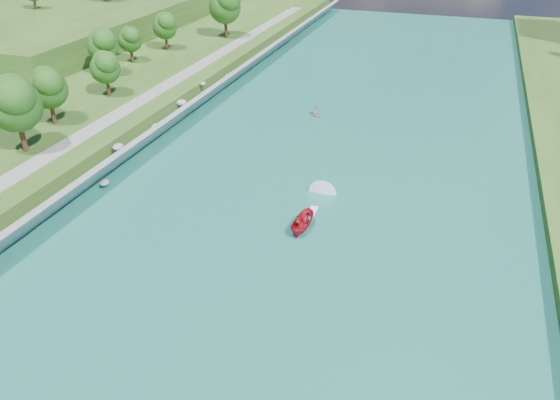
% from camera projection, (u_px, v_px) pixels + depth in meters
% --- Properties ---
extents(ground, '(260.00, 260.00, 0.00)m').
position_uv_depth(ground, '(246.00, 293.00, 51.56)').
color(ground, '#2D5119').
rests_on(ground, ground).
extents(river_water, '(55.00, 240.00, 0.10)m').
position_uv_depth(river_water, '(306.00, 195.00, 67.98)').
color(river_water, '#1B6757').
rests_on(river_water, ground).
extents(ridge_west, '(60.00, 120.00, 9.00)m').
position_uv_depth(ridge_west, '(97.00, 9.00, 150.61)').
color(ridge_west, '#2D5119').
rests_on(ridge_west, ground).
extents(riprap_bank, '(4.37, 236.00, 4.42)m').
position_uv_depth(riprap_bank, '(121.00, 156.00, 73.69)').
color(riprap_bank, slate).
rests_on(riprap_bank, ground).
extents(riverside_path, '(3.00, 200.00, 0.10)m').
position_uv_depth(riverside_path, '(82.00, 136.00, 75.37)').
color(riverside_path, gray).
rests_on(riverside_path, berm_west).
extents(motorboat, '(3.60, 19.24, 2.02)m').
position_uv_depth(motorboat, '(305.00, 219.00, 61.46)').
color(motorboat, '#B20E23').
rests_on(motorboat, river_water).
extents(raft, '(3.16, 3.04, 1.63)m').
position_uv_depth(raft, '(316.00, 114.00, 91.58)').
color(raft, '#989AA0').
rests_on(raft, river_water).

